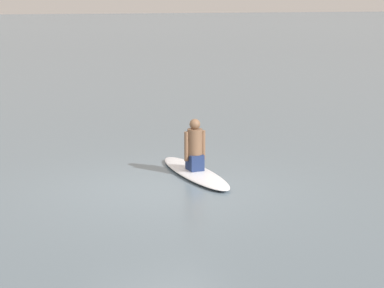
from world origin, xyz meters
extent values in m
plane|color=slate|center=(0.00, 0.00, 0.00)|extent=(400.00, 400.00, 0.00)
ellipsoid|color=white|center=(0.59, -0.95, 0.05)|extent=(2.83, 0.92, 0.11)
cube|color=navy|center=(0.59, -0.95, 0.26)|extent=(0.35, 0.29, 0.30)
cylinder|color=brown|center=(0.59, -0.95, 0.64)|extent=(0.31, 0.31, 0.51)
sphere|color=brown|center=(0.59, -0.95, 0.99)|extent=(0.20, 0.20, 0.20)
cylinder|color=brown|center=(0.57, -1.12, 0.58)|extent=(0.09, 0.09, 0.56)
cylinder|color=brown|center=(0.61, -0.78, 0.58)|extent=(0.09, 0.09, 0.56)
camera|label=1|loc=(-10.20, 4.99, 3.20)|focal=62.55mm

